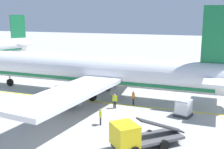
{
  "coord_description": "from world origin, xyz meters",
  "views": [
    {
      "loc": [
        -31.36,
        6.2,
        10.98
      ],
      "look_at": [
        1.5,
        17.35,
        3.54
      ],
      "focal_mm": 45.73,
      "sensor_mm": 36.0,
      "label": 1
    }
  ],
  "objects": [
    {
      "name": "airliner_foreground",
      "position": [
        3.67,
        20.71,
        3.39
      ],
      "size": [
        34.67,
        41.69,
        11.9
      ],
      "color": "white",
      "rests_on": "ground"
    },
    {
      "name": "service_truck_fuel",
      "position": [
        14.79,
        6.02,
        1.43
      ],
      "size": [
        4.43,
        6.58,
        2.44
      ],
      "color": "#2659A5",
      "rests_on": "ground"
    },
    {
      "name": "service_truck_baggage",
      "position": [
        -10.18,
        11.29,
        1.18
      ],
      "size": [
        5.76,
        5.94,
        2.64
      ],
      "color": "yellow",
      "rests_on": "ground"
    },
    {
      "name": "cargo_container_near",
      "position": [
        -0.93,
        8.33,
        0.95
      ],
      "size": [
        2.1,
        2.1,
        2.0
      ],
      "color": "#333338",
      "rests_on": "ground"
    },
    {
      "name": "crew_marshaller",
      "position": [
        -0.79,
        16.25,
        1.05
      ],
      "size": [
        0.24,
        0.63,
        1.77
      ],
      "color": "#191E33",
      "rests_on": "ground"
    },
    {
      "name": "crew_loader_right",
      "position": [
        1.15,
        14.48,
        0.99
      ],
      "size": [
        0.55,
        0.44,
        1.68
      ],
      "color": "#191E33",
      "rests_on": "ground"
    },
    {
      "name": "crew_supervisor",
      "position": [
        -6.13,
        15.98,
        1.0
      ],
      "size": [
        0.57,
        0.41,
        1.69
      ],
      "color": "#191E33",
      "rests_on": "ground"
    },
    {
      "name": "apron_guide_line",
      "position": [
        0.8,
        16.28,
        0.01
      ],
      "size": [
        0.3,
        60.0,
        0.01
      ],
      "primitive_type": "cube",
      "color": "yellow",
      "rests_on": "ground"
    }
  ]
}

